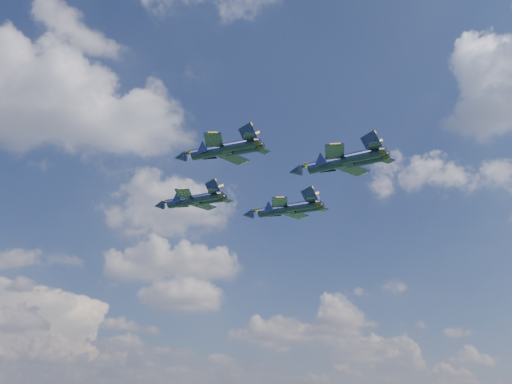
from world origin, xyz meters
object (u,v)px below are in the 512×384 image
(jet_lead, at_px, (182,201))
(jet_slot, at_px, (328,164))
(jet_left, at_px, (209,152))
(jet_right, at_px, (274,210))

(jet_lead, relative_size, jet_slot, 0.91)
(jet_slot, bearing_deg, jet_left, 134.27)
(jet_left, height_order, jet_slot, jet_slot)
(jet_lead, relative_size, jet_right, 0.90)
(jet_right, height_order, jet_slot, jet_slot)
(jet_left, bearing_deg, jet_slot, -52.71)
(jet_lead, xyz_separation_m, jet_right, (18.07, 0.49, 0.29))
(jet_right, bearing_deg, jet_left, -177.48)
(jet_lead, distance_m, jet_left, 21.12)
(jet_left, distance_m, jet_right, 27.93)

